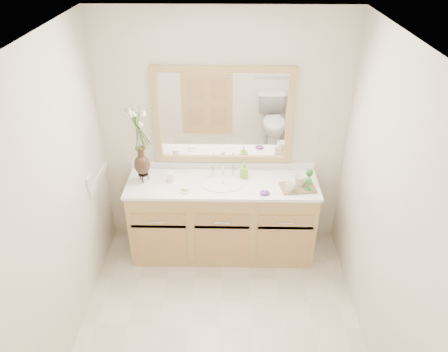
{
  "coord_description": "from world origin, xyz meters",
  "views": [
    {
      "loc": [
        0.08,
        -2.54,
        3.04
      ],
      "look_at": [
        0.02,
        0.65,
        1.12
      ],
      "focal_mm": 35.0,
      "sensor_mm": 36.0,
      "label": 1
    }
  ],
  "objects_px": {
    "flower_vase": "(139,134)",
    "tray": "(298,188)",
    "soap_bottle": "(244,170)",
    "tumbler": "(171,177)"
  },
  "relations": [
    {
      "from": "soap_bottle",
      "to": "tray",
      "type": "relative_size",
      "value": 0.48
    },
    {
      "from": "soap_bottle",
      "to": "flower_vase",
      "type": "bearing_deg",
      "value": -170.48
    },
    {
      "from": "flower_vase",
      "to": "soap_bottle",
      "type": "distance_m",
      "value": 1.06
    },
    {
      "from": "flower_vase",
      "to": "soap_bottle",
      "type": "relative_size",
      "value": 4.8
    },
    {
      "from": "tumbler",
      "to": "soap_bottle",
      "type": "distance_m",
      "value": 0.71
    },
    {
      "from": "soap_bottle",
      "to": "tumbler",
      "type": "bearing_deg",
      "value": -168.48
    },
    {
      "from": "tray",
      "to": "flower_vase",
      "type": "bearing_deg",
      "value": 168.74
    },
    {
      "from": "tumbler",
      "to": "tray",
      "type": "relative_size",
      "value": 0.29
    },
    {
      "from": "flower_vase",
      "to": "tray",
      "type": "distance_m",
      "value": 1.56
    },
    {
      "from": "tumbler",
      "to": "tray",
      "type": "xyz_separation_m",
      "value": [
        1.21,
        -0.11,
        -0.04
      ]
    }
  ]
}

